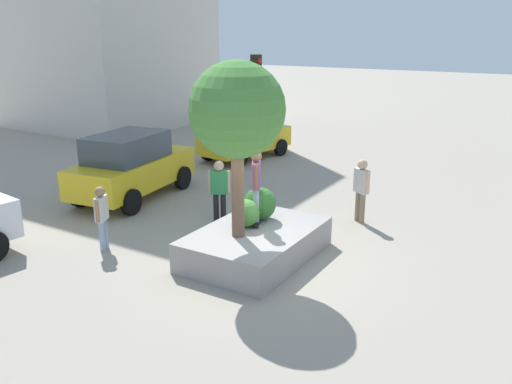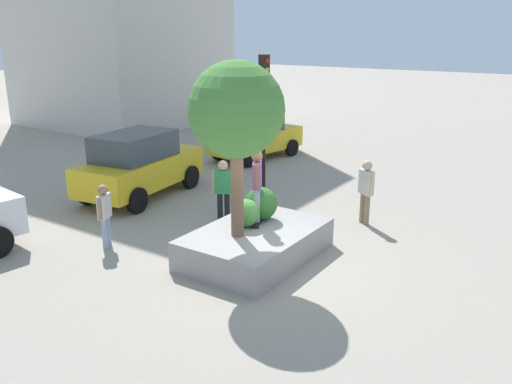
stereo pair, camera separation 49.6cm
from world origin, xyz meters
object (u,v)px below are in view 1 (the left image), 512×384
object	(u,v)px
planter_ledge	(256,244)
skateboarder	(256,181)
plaza_tree	(237,111)
sedan_parked	(131,165)
bystander_watching	(102,214)
pedestrian_crossing	(361,186)
skateboard	(256,221)
taxi_cab	(244,135)
passerby_with_bag	(219,187)
traffic_light_corner	(256,98)

from	to	relation	value
planter_ledge	skateboarder	distance (m)	1.45
plaza_tree	sedan_parked	size ratio (longest dim) A/B	0.82
sedan_parked	bystander_watching	world-z (taller)	sedan_parked
pedestrian_crossing	skateboard	bearing A→B (deg)	156.46
taxi_cab	pedestrian_crossing	size ratio (longest dim) A/B	2.42
plaza_tree	skateboarder	distance (m)	1.94
sedan_parked	bystander_watching	xyz separation A→B (m)	(-3.43, -2.34, -0.13)
plaza_tree	pedestrian_crossing	xyz separation A→B (m)	(4.08, -1.31, -2.44)
planter_ledge	passerby_with_bag	distance (m)	2.65
bystander_watching	planter_ledge	bearing A→B (deg)	-66.34
skateboard	passerby_with_bag	size ratio (longest dim) A/B	0.47
planter_ledge	skateboard	distance (m)	0.59
planter_ledge	traffic_light_corner	distance (m)	6.44
planter_ledge	skateboarder	world-z (taller)	skateboarder
skateboarder	traffic_light_corner	world-z (taller)	traffic_light_corner
skateboarder	taxi_cab	distance (m)	9.59
traffic_light_corner	passerby_with_bag	size ratio (longest dim) A/B	2.49
skateboarder	traffic_light_corner	bearing A→B (deg)	31.25
plaza_tree	skateboard	xyz separation A→B (m)	(0.89, 0.08, -2.70)
planter_ledge	passerby_with_bag	xyz separation A→B (m)	(1.52, 2.08, 0.65)
passerby_with_bag	sedan_parked	bearing A→B (deg)	83.17
passerby_with_bag	plaza_tree	bearing A→B (deg)	-136.45
skateboard	pedestrian_crossing	world-z (taller)	pedestrian_crossing
sedan_parked	bystander_watching	bearing A→B (deg)	-145.69
skateboard	pedestrian_crossing	size ratio (longest dim) A/B	0.46
sedan_parked	bystander_watching	size ratio (longest dim) A/B	2.94
traffic_light_corner	bystander_watching	world-z (taller)	traffic_light_corner
skateboard	skateboarder	xyz separation A→B (m)	(0.00, 0.00, 0.98)
sedan_parked	taxi_cab	bearing A→B (deg)	-0.98
pedestrian_crossing	planter_ledge	bearing A→B (deg)	161.86
skateboarder	traffic_light_corner	size ratio (longest dim) A/B	0.39
skateboard	taxi_cab	bearing A→B (deg)	34.19
taxi_cab	bystander_watching	xyz separation A→B (m)	(-9.76, -2.23, -0.04)
taxi_cab	skateboard	bearing A→B (deg)	-145.81
skateboarder	traffic_light_corner	xyz separation A→B (m)	(4.66, 2.83, 1.22)
plaza_tree	skateboarder	bearing A→B (deg)	4.82
traffic_light_corner	taxi_cab	bearing A→B (deg)	38.07
sedan_parked	plaza_tree	bearing A→B (deg)	-113.93
bystander_watching	plaza_tree	bearing A→B (deg)	-73.41
bystander_watching	sedan_parked	bearing A→B (deg)	34.31
plaza_tree	traffic_light_corner	world-z (taller)	plaza_tree
skateboard	sedan_parked	size ratio (longest dim) A/B	0.18
planter_ledge	pedestrian_crossing	world-z (taller)	pedestrian_crossing
taxi_cab	bystander_watching	bearing A→B (deg)	-167.14
skateboarder	taxi_cab	xyz separation A→B (m)	(7.91, 5.37, -0.78)
skateboarder	passerby_with_bag	world-z (taller)	skateboarder
plaza_tree	traffic_light_corner	bearing A→B (deg)	27.61
skateboard	sedan_parked	world-z (taller)	sedan_parked
skateboarder	bystander_watching	bearing A→B (deg)	120.46
skateboard	sedan_parked	distance (m)	5.71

